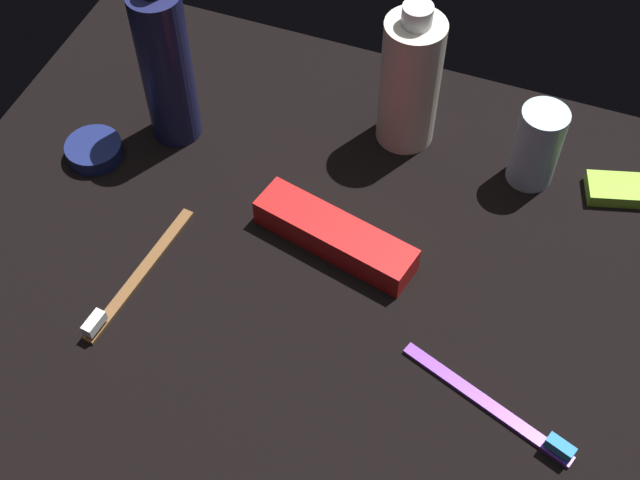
{
  "coord_description": "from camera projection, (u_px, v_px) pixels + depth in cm",
  "views": [
    {
      "loc": [
        -18.1,
        48.21,
        72.29
      ],
      "look_at": [
        0.0,
        0.0,
        3.0
      ],
      "focal_mm": 48.31,
      "sensor_mm": 36.0,
      "label": 1
    }
  ],
  "objects": [
    {
      "name": "toothbrush_brown",
      "position": [
        134.0,
        279.0,
        0.86
      ],
      "size": [
        3.32,
        18.02,
        2.1
      ],
      "color": "brown",
      "rests_on": "ground_plane"
    },
    {
      "name": "snack_bar_lime",
      "position": [
        635.0,
        191.0,
        0.93
      ],
      "size": [
        11.1,
        6.72,
        1.5
      ],
      "primitive_type": "cube",
      "rotation": [
        0.0,
        0.0,
        0.28
      ],
      "color": "#8CD133",
      "rests_on": "ground_plane"
    },
    {
      "name": "cream_tin_left",
      "position": [
        94.0,
        150.0,
        0.96
      ],
      "size": [
        6.32,
        6.32,
        1.87
      ],
      "primitive_type": "cylinder",
      "color": "navy",
      "rests_on": "ground_plane"
    },
    {
      "name": "toothpaste_box_red",
      "position": [
        335.0,
        236.0,
        0.88
      ],
      "size": [
        18.14,
        8.23,
        3.2
      ],
      "primitive_type": "cube",
      "rotation": [
        0.0,
        0.0,
        -0.23
      ],
      "color": "red",
      "rests_on": "ground_plane"
    },
    {
      "name": "ground_plane",
      "position": [
        320.0,
        261.0,
        0.89
      ],
      "size": [
        84.0,
        64.0,
        1.2
      ],
      "primitive_type": "cube",
      "color": "black"
    },
    {
      "name": "bodywash_bottle",
      "position": [
        410.0,
        81.0,
        0.93
      ],
      "size": [
        6.58,
        6.58,
        18.1
      ],
      "color": "silver",
      "rests_on": "ground_plane"
    },
    {
      "name": "toothbrush_purple",
      "position": [
        497.0,
        408.0,
        0.78
      ],
      "size": [
        17.37,
        7.14,
        2.1
      ],
      "color": "purple",
      "rests_on": "ground_plane"
    },
    {
      "name": "lotion_bottle",
      "position": [
        166.0,
        66.0,
        0.92
      ],
      "size": [
        5.63,
        5.63,
        21.78
      ],
      "color": "#1B1E4A",
      "rests_on": "ground_plane"
    },
    {
      "name": "deodorant_stick",
      "position": [
        537.0,
        146.0,
        0.91
      ],
      "size": [
        5.04,
        5.04,
        9.77
      ],
      "primitive_type": "cylinder",
      "color": "silver",
      "rests_on": "ground_plane"
    }
  ]
}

